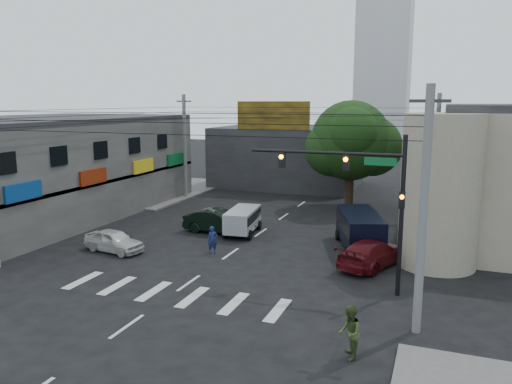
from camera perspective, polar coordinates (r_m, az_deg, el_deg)
The scene contains 19 objects.
ground at distance 27.03m, azimuth -4.65°, elevation -8.24°, with size 160.00×160.00×0.00m, color black.
sidewalk_far_left at distance 51.07m, azimuth -14.31°, elevation 0.40°, with size 16.00×16.00×0.15m, color #514F4C.
building_left at distance 41.46m, azimuth -24.04°, elevation 2.38°, with size 14.00×24.00×7.00m, color #413F3C.
corner_column at distance 27.50m, azimuth 20.29°, elevation 0.07°, with size 4.00×4.00×8.00m, color gray.
building_far at distance 51.68m, azimuth 3.68°, elevation 4.09°, with size 14.00×10.00×6.00m, color #232326.
billboard at distance 46.73m, azimuth 1.95°, elevation 8.74°, with size 7.00×0.30×2.60m, color olive.
tower_distant at distance 94.72m, azimuth 14.57°, elevation 18.14°, with size 9.00×9.00×44.00m, color silver.
street_tree at distance 40.85m, azimuth 10.78°, elevation 5.77°, with size 6.40×6.40×8.70m.
traffic_gantry at distance 22.66m, azimuth 12.22°, elevation 0.55°, with size 7.10×0.35×7.20m.
utility_pole_near_right at distance 19.04m, azimuth 18.56°, elevation -2.31°, with size 0.32×0.32×9.20m, color #59595B.
utility_pole_far_left at distance 44.85m, azimuth -8.13°, elevation 5.12°, with size 0.32×0.32×9.20m, color #59595B.
utility_pole_far_right at distance 39.32m, azimuth 19.85°, elevation 3.89°, with size 0.32×0.32×9.20m, color #59595B.
dark_sedan at distance 33.07m, azimuth -4.27°, elevation -3.38°, with size 4.72×1.78×1.54m, color black.
white_compact at distance 30.13m, azimuth -15.93°, elevation -5.38°, with size 3.96×2.10×1.28m, color beige.
maroon_sedan at distance 27.13m, azimuth 13.18°, elevation -6.83°, with size 3.65×5.31×1.43m, color #4E0B11.
silver_minivan at distance 32.70m, azimuth -1.54°, elevation -3.41°, with size 2.08×4.01×1.65m, color #B1B4B9, non-canonical shape.
navy_van at distance 30.06m, azimuth 11.76°, elevation -4.38°, with size 3.70×5.74×2.15m, color black, non-canonical shape.
traffic_officer at distance 28.72m, azimuth -4.99°, elevation -5.48°, with size 0.68×0.64×1.57m, color navy.
pedestrian_olive at distance 17.68m, azimuth 10.64°, elevation -15.53°, with size 0.90×1.05×1.86m, color #354520.
Camera 1 is at (11.08, -23.11, 8.58)m, focal length 35.00 mm.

